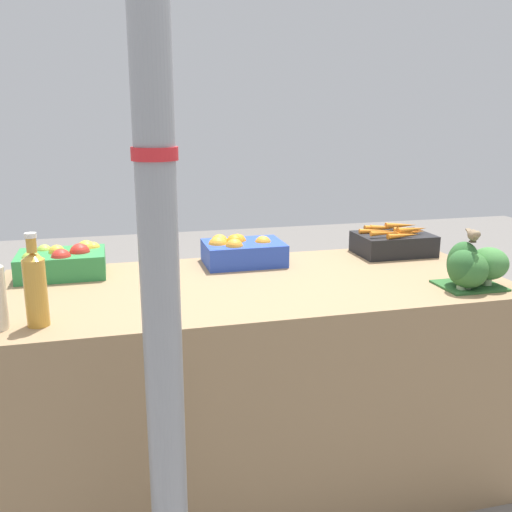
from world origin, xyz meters
name	(u,v)px	position (x,y,z in m)	size (l,w,h in m)	color
ground_plane	(256,474)	(0.00, 0.00, 0.00)	(10.00, 10.00, 0.00)	slate
market_table	(256,382)	(0.00, 0.00, 0.41)	(1.87, 0.83, 0.82)	#937551
support_pole	(155,168)	(-0.41, -0.68, 1.32)	(0.11, 0.11, 2.64)	gray
apple_crate	(63,262)	(-0.70, 0.27, 0.88)	(0.33, 0.23, 0.13)	#2D8442
orange_crate	(241,251)	(0.00, 0.27, 0.88)	(0.33, 0.23, 0.13)	#2847B7
carrot_crate	(394,242)	(0.71, 0.27, 0.88)	(0.33, 0.23, 0.13)	black
broccoli_pile	(471,267)	(0.73, -0.27, 0.91)	(0.24, 0.20, 0.17)	#2D602D
juice_bottle_amber	(35,287)	(-0.74, -0.28, 0.94)	(0.07, 0.07, 0.28)	gold
sparrow_bird	(474,235)	(0.73, -0.27, 1.02)	(0.06, 0.13, 0.05)	#4C3D2D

